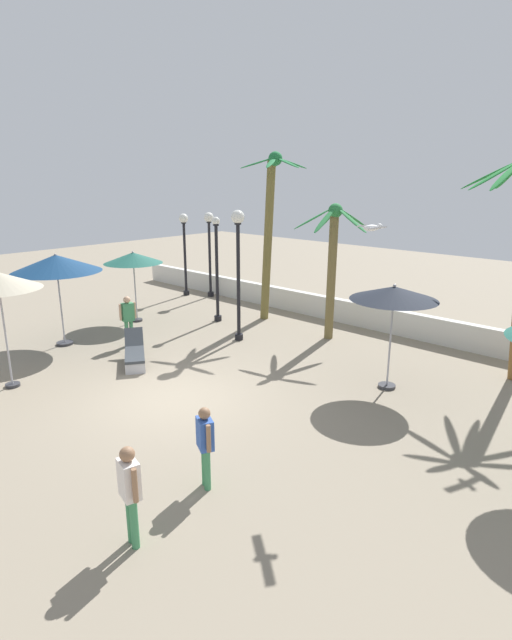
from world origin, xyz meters
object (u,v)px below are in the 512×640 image
(patio_umbrella_2, at_px, (133,258))
(palm_tree_0, at_px, (270,222))
(lamp_post_0, at_px, (209,240))
(guest_1, at_px, (130,487))
(lamp_post_2, at_px, (184,242))
(seagull_1, at_px, (372,227))
(guest_2, at_px, (128,316))
(lamp_post_3, at_px, (217,267))
(patio_umbrella_4, at_px, (394,294))
(patio_umbrella_3, at_px, (56,264))
(palm_tree_1, at_px, (333,256))
(lamp_post_1, at_px, (238,254))
(guest_0, at_px, (205,440))
(lounge_chair_0, at_px, (134,351))

(patio_umbrella_2, xyz_separation_m, palm_tree_0, (3.56, 3.58, 1.30))
(lamp_post_0, distance_m, guest_1, 16.26)
(lamp_post_2, height_order, seagull_1, seagull_1)
(guest_1, relative_size, guest_2, 0.99)
(lamp_post_3, bearing_deg, patio_umbrella_2, -136.30)
(patio_umbrella_4, xyz_separation_m, guest_2, (-7.85, -2.65, -1.51))
(patio_umbrella_3, xyz_separation_m, lamp_post_0, (-1.61, 7.90, -0.10))
(palm_tree_1, relative_size, lamp_post_1, 1.05)
(patio_umbrella_2, height_order, patio_umbrella_4, patio_umbrella_4)
(patio_umbrella_2, bearing_deg, lamp_post_3, 43.70)
(lamp_post_0, bearing_deg, palm_tree_0, -13.54)
(palm_tree_1, bearing_deg, patio_umbrella_2, -153.85)
(palm_tree_1, height_order, guest_0, palm_tree_1)
(lamp_post_0, relative_size, lamp_post_3, 0.97)
(patio_umbrella_3, bearing_deg, lamp_post_2, 109.83)
(patio_umbrella_2, relative_size, patio_umbrella_3, 0.89)
(palm_tree_1, bearing_deg, lamp_post_0, 169.27)
(patio_umbrella_3, xyz_separation_m, lamp_post_2, (-2.63, 7.30, -0.21))
(lamp_post_0, bearing_deg, guest_2, -63.35)
(patio_umbrella_4, bearing_deg, lamp_post_0, 160.95)
(patio_umbrella_3, xyz_separation_m, guest_1, (9.60, -3.77, -1.69))
(lamp_post_3, xyz_separation_m, guest_0, (7.69, -7.41, -1.16))
(lamp_post_2, distance_m, guest_0, 15.26)
(patio_umbrella_4, height_order, lounge_chair_0, patio_umbrella_4)
(patio_umbrella_4, xyz_separation_m, seagull_1, (0.86, -2.76, 1.89))
(palm_tree_0, bearing_deg, palm_tree_1, -6.41)
(palm_tree_1, height_order, seagull_1, palm_tree_1)
(patio_umbrella_4, xyz_separation_m, lamp_post_3, (-7.87, 1.28, -0.42))
(patio_umbrella_3, xyz_separation_m, palm_tree_1, (6.00, 6.46, 0.15))
(patio_umbrella_2, xyz_separation_m, lounge_chair_0, (3.75, -2.62, -2.02))
(palm_tree_0, xyz_separation_m, lounge_chair_0, (0.19, -6.20, -3.32))
(palm_tree_0, xyz_separation_m, seagull_1, (7.40, -5.49, 0.69))
(lamp_post_0, bearing_deg, guest_1, -46.15)
(seagull_1, bearing_deg, lamp_post_2, 155.23)
(patio_umbrella_2, height_order, guest_0, patio_umbrella_2)
(lamp_post_3, height_order, lounge_chair_0, lamp_post_3)
(lamp_post_1, xyz_separation_m, guest_2, (-2.20, -2.84, -1.90))
(lamp_post_2, bearing_deg, palm_tree_0, -5.13)
(patio_umbrella_2, bearing_deg, palm_tree_1, 26.15)
(lamp_post_2, relative_size, guest_0, 2.42)
(lamp_post_3, bearing_deg, guest_2, -89.72)
(patio_umbrella_4, height_order, guest_1, patio_umbrella_4)
(lamp_post_1, relative_size, lounge_chair_0, 2.29)
(guest_2, relative_size, seagull_1, 1.86)
(patio_umbrella_3, relative_size, guest_1, 1.83)
(palm_tree_0, xyz_separation_m, guest_1, (6.65, -10.57, -2.72))
(palm_tree_1, xyz_separation_m, lamp_post_1, (-2.15, -2.20, 0.07))
(patio_umbrella_3, xyz_separation_m, patio_umbrella_4, (9.50, 4.06, -0.17))
(lamp_post_0, distance_m, seagull_1, 13.79)
(patio_umbrella_3, xyz_separation_m, lamp_post_3, (1.63, 5.35, -0.59))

